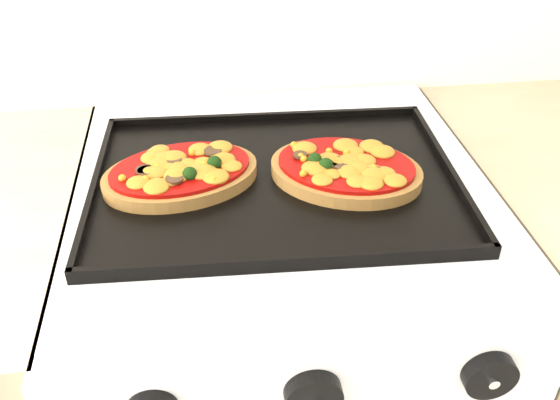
{
  "coord_description": "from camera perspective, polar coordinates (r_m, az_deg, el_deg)",
  "views": [
    {
      "loc": [
        -0.11,
        0.96,
        1.4
      ],
      "look_at": [
        -0.02,
        1.64,
        0.92
      ],
      "focal_mm": 40.0,
      "sensor_mm": 36.0,
      "label": 1
    }
  ],
  "objects": [
    {
      "name": "control_panel",
      "position": [
        0.7,
        3.81,
        -15.99
      ],
      "size": [
        0.6,
        0.02,
        0.09
      ],
      "primitive_type": "cube",
      "color": "white",
      "rests_on": "stove"
    },
    {
      "name": "pizza_right",
      "position": [
        0.88,
        6.04,
        2.93
      ],
      "size": [
        0.26,
        0.23,
        0.03
      ],
      "primitive_type": null,
      "rotation": [
        0.0,
        0.0,
        -0.42
      ],
      "color": "olive",
      "rests_on": "baking_tray"
    },
    {
      "name": "knob_center",
      "position": [
        0.69,
        3.07,
        -17.4
      ],
      "size": [
        0.06,
        0.02,
        0.06
      ],
      "primitive_type": "cylinder",
      "rotation": [
        1.57,
        0.0,
        0.0
      ],
      "color": "black",
      "rests_on": "control_panel"
    },
    {
      "name": "pizza_left",
      "position": [
        0.88,
        -9.09,
        2.54
      ],
      "size": [
        0.25,
        0.19,
        0.03
      ],
      "primitive_type": null,
      "rotation": [
        0.0,
        0.0,
        0.23
      ],
      "color": "olive",
      "rests_on": "baking_tray"
    },
    {
      "name": "knob_right",
      "position": [
        0.74,
        18.61,
        -14.96
      ],
      "size": [
        0.06,
        0.02,
        0.06
      ],
      "primitive_type": "cylinder",
      "rotation": [
        1.57,
        0.0,
        0.0
      ],
      "color": "black",
      "rests_on": "control_panel"
    },
    {
      "name": "stove",
      "position": [
        1.2,
        0.15,
        -16.64
      ],
      "size": [
        0.6,
        0.6,
        0.91
      ],
      "primitive_type": "cube",
      "color": "white",
      "rests_on": "floor"
    },
    {
      "name": "baking_tray",
      "position": [
        0.88,
        -0.44,
        1.96
      ],
      "size": [
        0.52,
        0.4,
        0.02
      ],
      "primitive_type": "cube",
      "rotation": [
        0.0,
        0.0,
        -0.04
      ],
      "color": "black",
      "rests_on": "stove"
    }
  ]
}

